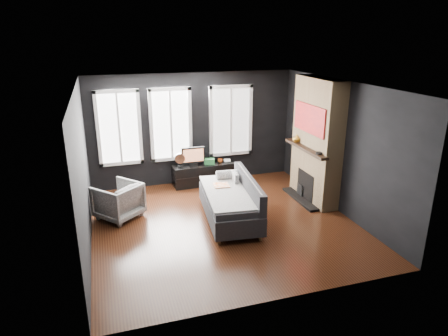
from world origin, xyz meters
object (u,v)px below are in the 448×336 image
object	(u,v)px
monitor	(193,155)
mantel_vase	(297,138)
mug	(220,160)
armchair	(118,199)
media_console	(203,174)
sofa	(229,199)
book	(224,156)

from	to	relation	value
monitor	mantel_vase	bearing A→B (deg)	-29.00
mug	mantel_vase	bearing A→B (deg)	-39.66
armchair	media_console	xyz separation A→B (m)	(2.12, 1.34, -0.14)
monitor	media_console	bearing A→B (deg)	4.68
mug	armchair	bearing A→B (deg)	-152.26
sofa	mug	world-z (taller)	sofa
armchair	book	xyz separation A→B (m)	(2.68, 1.45, 0.23)
monitor	mug	bearing A→B (deg)	1.94
armchair	mug	size ratio (longest dim) A/B	6.80
sofa	monitor	size ratio (longest dim) A/B	3.58
mug	book	world-z (taller)	book
armchair	media_console	size ratio (longest dim) A/B	0.54
sofa	media_console	xyz separation A→B (m)	(0.01, 2.11, -0.19)
mantel_vase	monitor	bearing A→B (deg)	151.26
sofa	mantel_vase	xyz separation A→B (m)	(1.89, 0.92, 0.87)
media_console	mantel_vase	world-z (taller)	mantel_vase
armchair	mug	xyz separation A→B (m)	(2.56, 1.35, 0.17)
media_console	mug	distance (m)	0.54
armchair	mantel_vase	distance (m)	4.11
armchair	monitor	world-z (taller)	monitor
book	media_console	bearing A→B (deg)	-169.42
media_console	book	distance (m)	0.69
sofa	book	size ratio (longest dim) A/B	9.08
sofa	book	bearing A→B (deg)	81.68
sofa	media_console	world-z (taller)	sofa
mug	mantel_vase	xyz separation A→B (m)	(1.44, -1.20, 0.74)
media_console	mug	xyz separation A→B (m)	(0.44, 0.01, 0.32)
sofa	armchair	bearing A→B (deg)	166.21
armchair	mug	distance (m)	2.90
armchair	monitor	size ratio (longest dim) A/B	1.39
armchair	monitor	bearing A→B (deg)	174.66
media_console	book	xyz separation A→B (m)	(0.57, 0.11, 0.37)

